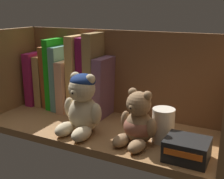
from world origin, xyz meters
TOP-DOWN VIEW (x-y plane):
  - shelf_board at (0.00, 0.00)cm, footprint 65.24×24.85cm
  - shelf_back_panel at (0.00, 13.02)cm, footprint 67.64×1.20cm
  - shelf_side_panel_left at (-33.42, 0.00)cm, footprint 1.60×27.25cm
  - book_0 at (-29.71, 9.89)cm, footprint 2.81×12.03cm
  - book_1 at (-26.60, 9.89)cm, footprint 2.64×10.07cm
  - book_2 at (-23.84, 9.89)cm, footprint 2.88×10.02cm
  - book_3 at (-21.39, 9.89)cm, footprint 2.01×12.10cm
  - book_4 at (-18.82, 9.89)cm, footprint 2.37×13.03cm
  - book_5 at (-15.90, 9.89)cm, footprint 2.70×14.65cm
  - book_6 at (-12.83, 9.89)cm, footprint 2.67×11.93cm
  - book_7 at (-9.83, 9.89)cm, footprint 2.57×9.76cm
  - book_8 at (-6.69, 9.89)cm, footprint 2.99×11.49cm
  - book_9 at (-3.27, 9.89)cm, footprint 3.69×13.14cm
  - teddy_bear_larger at (-2.43, -5.21)cm, footprint 11.82×12.11cm
  - teddy_bear_smaller at (13.19, -4.83)cm, footprint 10.41×11.02cm
  - pillar_candle at (18.11, -0.50)cm, footprint 5.52×5.52cm
  - small_product_box at (25.54, -6.78)cm, footprint 9.38×7.93cm

SIDE VIEW (x-z plane):
  - shelf_board at x=0.00cm, z-range 0.00..2.00cm
  - small_product_box at x=25.54cm, z-range 2.00..6.80cm
  - pillar_candle at x=18.11cm, z-range 2.00..10.49cm
  - teddy_bear_smaller at x=13.19cm, z-range 0.53..14.26cm
  - teddy_bear_larger at x=-2.43cm, z-range 1.59..17.64cm
  - book_5 at x=-15.90cm, z-range 2.00..18.16cm
  - book_1 at x=-26.60cm, z-range 2.00..18.69cm
  - book_0 at x=-29.71cm, z-range 2.00..19.60cm
  - book_9 at x=-3.27cm, z-range 1.95..20.09cm
  - book_2 at x=-23.84cm, z-range 1.97..22.05cm
  - book_4 at x=-18.82cm, z-range 2.00..22.42cm
  - book_3 at x=-21.39cm, z-range 2.00..24.58cm
  - book_7 at x=-9.83cm, z-range 2.00..25.53cm
  - shelf_back_panel at x=0.00cm, z-range 0.00..27.65cm
  - shelf_side_panel_left at x=-33.42cm, z-range 0.00..27.65cm
  - book_6 at x=-12.83cm, z-range 2.00..25.92cm
  - book_8 at x=-6.69cm, z-range 2.00..26.94cm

